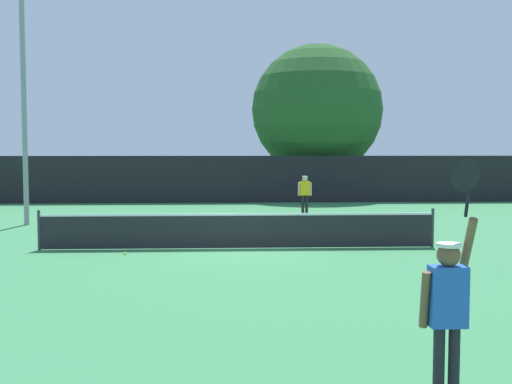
{
  "coord_description": "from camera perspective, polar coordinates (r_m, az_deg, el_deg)",
  "views": [
    {
      "loc": [
        -0.34,
        -17.11,
        2.7
      ],
      "look_at": [
        0.59,
        2.43,
        1.37
      ],
      "focal_mm": 44.74,
      "sensor_mm": 36.0,
      "label": 1
    }
  ],
  "objects": [
    {
      "name": "parked_car_mid",
      "position": [
        39.09,
        13.39,
        0.95
      ],
      "size": [
        2.3,
        4.37,
        1.69
      ],
      "rotation": [
        0.0,
        0.0,
        -0.1
      ],
      "color": "#B7B7BC",
      "rests_on": "ground"
    },
    {
      "name": "player_serving",
      "position": [
        6.98,
        16.81,
        -9.1
      ],
      "size": [
        0.68,
        0.4,
        2.59
      ],
      "color": "blue",
      "rests_on": "ground"
    },
    {
      "name": "tennis_net",
      "position": [
        17.25,
        -1.56,
        -3.4
      ],
      "size": [
        10.72,
        0.08,
        1.07
      ],
      "color": "#232328",
      "rests_on": "ground"
    },
    {
      "name": "tennis_ball",
      "position": [
        16.67,
        -11.63,
        -5.4
      ],
      "size": [
        0.07,
        0.07,
        0.07
      ],
      "primitive_type": "sphere",
      "color": "#CCE033",
      "rests_on": "ground"
    },
    {
      "name": "light_pole",
      "position": [
        24.12,
        -20.08,
        9.35
      ],
      "size": [
        1.18,
        0.28,
        9.04
      ],
      "color": "gray",
      "rests_on": "ground"
    },
    {
      "name": "perimeter_fence",
      "position": [
        32.0,
        -2.1,
        1.15
      ],
      "size": [
        36.47,
        0.12,
        2.36
      ],
      "primitive_type": "cube",
      "color": "black",
      "rests_on": "ground"
    },
    {
      "name": "ground_plane",
      "position": [
        17.33,
        -1.56,
        -5.09
      ],
      "size": [
        120.0,
        120.0,
        0.0
      ],
      "primitive_type": "plane",
      "color": "#387F4C"
    },
    {
      "name": "parked_car_near",
      "position": [
        39.58,
        -7.1,
        1.06
      ],
      "size": [
        2.29,
        4.36,
        1.69
      ],
      "rotation": [
        0.0,
        0.0,
        -0.09
      ],
      "color": "black",
      "rests_on": "ground"
    },
    {
      "name": "large_tree",
      "position": [
        35.81,
        5.47,
        7.31
      ],
      "size": [
        7.23,
        7.23,
        8.47
      ],
      "color": "brown",
      "rests_on": "ground"
    },
    {
      "name": "player_receiving",
      "position": [
        26.44,
        4.39,
        0.09
      ],
      "size": [
        0.57,
        0.23,
        1.58
      ],
      "rotation": [
        0.0,
        0.0,
        3.14
      ],
      "color": "yellow",
      "rests_on": "ground"
    }
  ]
}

